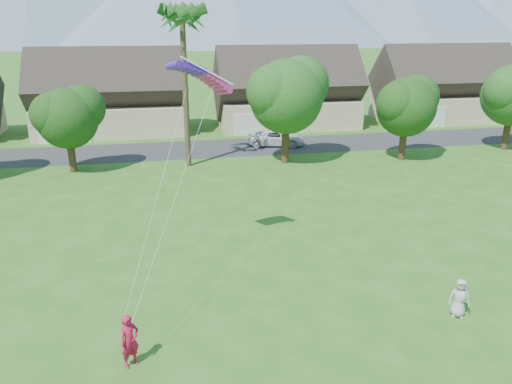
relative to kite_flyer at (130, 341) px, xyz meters
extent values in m
cube|color=#2D2D30|center=(5.59, 30.31, -0.96)|extent=(90.00, 7.00, 0.01)
imported|color=#BC1539|center=(0.00, 0.00, 0.00)|extent=(0.84, 0.78, 1.93)
imported|color=#B9B9B5|center=(12.69, 0.59, -0.15)|extent=(0.94, 0.81, 1.63)
imported|color=white|center=(12.25, 30.31, -0.23)|extent=(5.69, 3.54, 1.47)
cube|color=beige|center=(-3.41, 39.31, 0.54)|extent=(15.00, 8.00, 3.00)
cube|color=#382D28|center=(-3.41, 39.31, 3.82)|extent=(15.75, 8.15, 8.15)
cube|color=silver|center=(-7.61, 35.25, 0.14)|extent=(4.80, 0.12, 2.20)
cube|color=beige|center=(15.59, 39.31, 0.54)|extent=(15.00, 8.00, 3.00)
cube|color=#382D28|center=(15.59, 39.31, 3.82)|extent=(15.75, 8.15, 8.15)
cube|color=silver|center=(11.39, 35.25, 0.14)|extent=(4.80, 0.12, 2.20)
cube|color=beige|center=(34.59, 39.31, 0.54)|extent=(15.00, 8.00, 3.00)
cube|color=#382D28|center=(34.59, 39.31, 3.82)|extent=(15.75, 8.15, 8.15)
cube|color=silver|center=(30.39, 35.25, 0.14)|extent=(4.80, 0.12, 2.20)
cylinder|color=#47301C|center=(-5.41, 24.81, 0.12)|extent=(0.56, 0.56, 2.18)
sphere|color=#214916|center=(-5.41, 24.81, 3.25)|extent=(4.62, 4.62, 4.62)
cylinder|color=#47301C|center=(11.59, 24.31, 0.44)|extent=(0.62, 0.62, 2.82)
sphere|color=#214916|center=(11.59, 24.31, 4.49)|extent=(5.98, 5.98, 5.98)
cylinder|color=#47301C|center=(21.59, 23.31, 0.19)|extent=(0.58, 0.58, 2.30)
sphere|color=#214916|center=(21.59, 23.31, 3.50)|extent=(4.90, 4.90, 4.90)
cylinder|color=#47301C|center=(32.59, 24.81, 0.32)|extent=(0.60, 0.60, 2.56)
cylinder|color=#4C3D26|center=(3.59, 24.81, 5.04)|extent=(0.44, 0.44, 12.00)
sphere|color=#286021|center=(3.59, 24.81, 11.34)|extent=(3.00, 3.00, 3.00)
cube|color=#4A17B1|center=(2.67, 7.89, 8.03)|extent=(1.75, 1.48, 0.50)
cube|color=#D1277F|center=(4.16, 7.89, 8.03)|extent=(1.75, 1.48, 0.50)
camera|label=1|loc=(1.45, -14.85, 10.22)|focal=35.00mm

